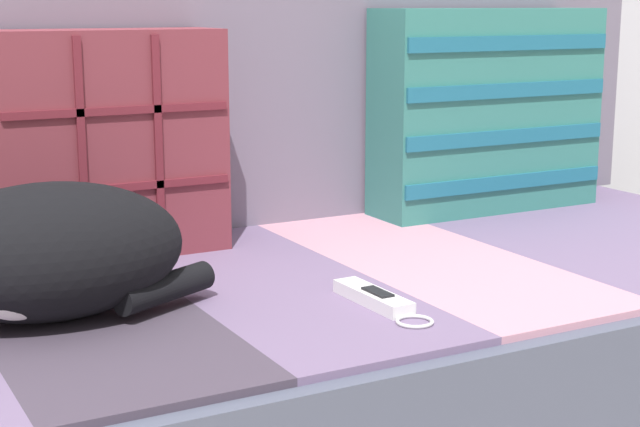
{
  "coord_description": "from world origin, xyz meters",
  "views": [
    {
      "loc": [
        -0.73,
        -1.18,
        0.83
      ],
      "look_at": [
        -0.07,
        0.04,
        0.53
      ],
      "focal_mm": 55.0,
      "sensor_mm": 36.0,
      "label": 1
    }
  ],
  "objects_px": {
    "throw_pillow_striped": "(487,110)",
    "throw_pillow_quilted": "(108,144)",
    "couch": "(338,393)",
    "game_remote_far": "(376,299)",
    "sleeping_cat": "(35,257)"
  },
  "relations": [
    {
      "from": "sleeping_cat",
      "to": "game_remote_far",
      "type": "bearing_deg",
      "value": -20.02
    },
    {
      "from": "couch",
      "to": "game_remote_far",
      "type": "xyz_separation_m",
      "value": [
        -0.07,
        -0.22,
        0.23
      ]
    },
    {
      "from": "throw_pillow_quilted",
      "to": "throw_pillow_striped",
      "type": "relative_size",
      "value": 0.77
    },
    {
      "from": "couch",
      "to": "game_remote_far",
      "type": "height_order",
      "value": "game_remote_far"
    },
    {
      "from": "throw_pillow_quilted",
      "to": "game_remote_far",
      "type": "bearing_deg",
      "value": -62.75
    },
    {
      "from": "throw_pillow_quilted",
      "to": "game_remote_far",
      "type": "relative_size",
      "value": 1.85
    },
    {
      "from": "throw_pillow_quilted",
      "to": "sleeping_cat",
      "type": "relative_size",
      "value": 0.86
    },
    {
      "from": "couch",
      "to": "throw_pillow_quilted",
      "type": "height_order",
      "value": "throw_pillow_quilted"
    },
    {
      "from": "game_remote_far",
      "to": "throw_pillow_striped",
      "type": "bearing_deg",
      "value": 40.15
    },
    {
      "from": "throw_pillow_quilted",
      "to": "sleeping_cat",
      "type": "bearing_deg",
      "value": -122.4
    },
    {
      "from": "throw_pillow_quilted",
      "to": "game_remote_far",
      "type": "height_order",
      "value": "throw_pillow_quilted"
    },
    {
      "from": "couch",
      "to": "throw_pillow_striped",
      "type": "height_order",
      "value": "throw_pillow_striped"
    },
    {
      "from": "throw_pillow_striped",
      "to": "throw_pillow_quilted",
      "type": "bearing_deg",
      "value": 179.97
    },
    {
      "from": "throw_pillow_striped",
      "to": "sleeping_cat",
      "type": "relative_size",
      "value": 1.12
    },
    {
      "from": "couch",
      "to": "throw_pillow_striped",
      "type": "relative_size",
      "value": 3.79
    }
  ]
}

